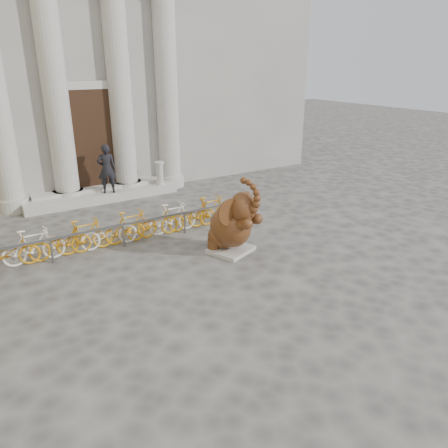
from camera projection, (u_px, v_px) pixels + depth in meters
ground at (232, 304)px, 9.98m from camera, size 80.00×80.00×0.00m
classical_building at (51, 42)px, 19.66m from camera, size 22.00×10.70×12.00m
entrance_steps at (102, 195)px, 17.35m from camera, size 6.00×1.20×0.36m
elephant_statue at (232, 225)px, 12.42m from camera, size 1.54×1.81×2.28m
bike_rack at (120, 229)px, 13.07m from camera, size 8.18×0.53×1.00m
pedestrian at (107, 169)px, 16.76m from camera, size 0.78×0.61×1.90m
balustrade_post at (160, 174)px, 18.09m from camera, size 0.39×0.39×0.96m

